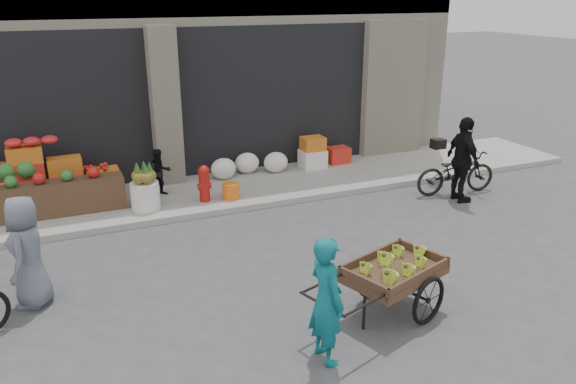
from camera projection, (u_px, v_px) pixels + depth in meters
name	position (u px, v px, depth m)	size (l,w,h in m)	color
ground	(251.00, 298.00, 7.54)	(80.00, 80.00, 0.00)	#424244
sidewalk	(181.00, 197.00, 11.06)	(18.00, 2.20, 0.12)	gray
building	(134.00, 14.00, 13.34)	(14.00, 6.45, 7.00)	beige
fruit_display	(40.00, 179.00, 10.18)	(3.10, 1.12, 1.24)	red
pineapple_bin	(145.00, 196.00, 10.25)	(0.52, 0.52, 0.50)	silver
fire_hydrant	(204.00, 182.00, 10.57)	(0.22, 0.22, 0.71)	#A5140F
orange_bucket	(231.00, 191.00, 10.79)	(0.32, 0.32, 0.30)	orange
right_bay_goods	(290.00, 158.00, 12.44)	(3.35, 0.60, 0.70)	silver
seated_person	(160.00, 173.00, 10.84)	(0.45, 0.35, 0.93)	black
banana_cart	(392.00, 269.00, 6.96)	(2.26, 1.45, 0.88)	#543425
vendor_woman	(326.00, 300.00, 6.07)	(0.54, 0.36, 1.49)	#0D5F68
vendor_grey	(28.00, 252.00, 7.17)	(0.73, 0.48, 1.50)	slate
bicycle	(456.00, 172.00, 11.31)	(0.60, 1.72, 0.90)	black
cyclist	(463.00, 160.00, 10.76)	(0.98, 0.41, 1.67)	black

